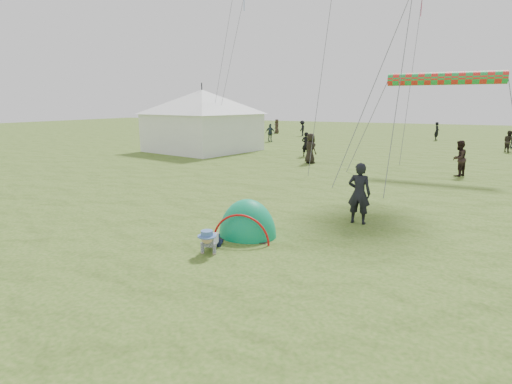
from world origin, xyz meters
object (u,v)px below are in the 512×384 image
at_px(standing_adult, 359,193).
at_px(event_marquee, 203,118).
at_px(crawling_toddler, 210,239).
at_px(popup_tent, 248,236).

xyz_separation_m(standing_adult, event_marquee, (-14.79, 13.64, 1.51)).
height_order(standing_adult, event_marquee, event_marquee).
height_order(crawling_toddler, standing_adult, standing_adult).
distance_m(popup_tent, event_marquee, 20.52).
bearing_deg(popup_tent, event_marquee, 117.08).
bearing_deg(crawling_toddler, standing_adult, 40.01).
xyz_separation_m(crawling_toddler, event_marquee, (-12.10, 17.65, 2.12)).
height_order(crawling_toddler, popup_tent, popup_tent).
relative_size(crawling_toddler, standing_adult, 0.44).
height_order(crawling_toddler, event_marquee, event_marquee).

